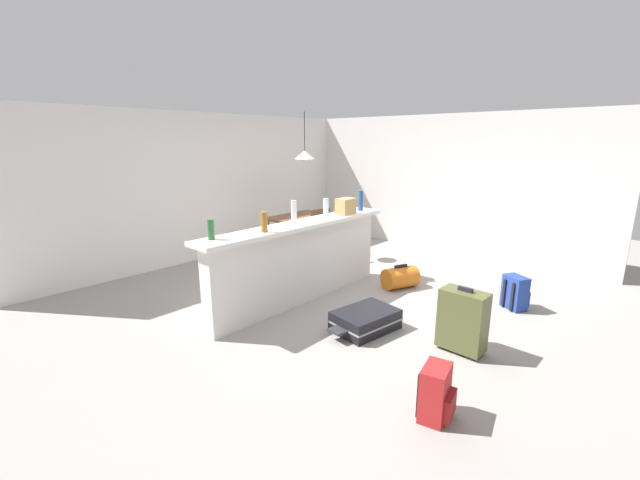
# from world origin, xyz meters

# --- Properties ---
(ground_plane) EXTENTS (13.00, 13.00, 0.05)m
(ground_plane) POSITION_xyz_m (0.00, 0.00, -0.03)
(ground_plane) COLOR gray
(wall_back) EXTENTS (6.60, 0.10, 2.50)m
(wall_back) POSITION_xyz_m (0.00, 3.05, 1.25)
(wall_back) COLOR silver
(wall_back) RESTS_ON ground_plane
(wall_right) EXTENTS (0.10, 6.00, 2.50)m
(wall_right) POSITION_xyz_m (3.05, 0.30, 1.25)
(wall_right) COLOR silver
(wall_right) RESTS_ON ground_plane
(partition_half_wall) EXTENTS (2.80, 0.20, 0.99)m
(partition_half_wall) POSITION_xyz_m (-0.52, 0.35, 0.49)
(partition_half_wall) COLOR silver
(partition_half_wall) RESTS_ON ground_plane
(bar_countertop) EXTENTS (2.96, 0.40, 0.05)m
(bar_countertop) POSITION_xyz_m (-0.52, 0.35, 1.01)
(bar_countertop) COLOR white
(bar_countertop) RESTS_ON partition_half_wall
(bottle_green) EXTENTS (0.07, 0.07, 0.21)m
(bottle_green) POSITION_xyz_m (-1.76, 0.43, 1.14)
(bottle_green) COLOR #2D6B38
(bottle_green) RESTS_ON bar_countertop
(bottle_amber) EXTENTS (0.07, 0.07, 0.23)m
(bottle_amber) POSITION_xyz_m (-1.16, 0.29, 1.15)
(bottle_amber) COLOR #9E661E
(bottle_amber) RESTS_ON bar_countertop
(bottle_white) EXTENTS (0.07, 0.07, 0.28)m
(bottle_white) POSITION_xyz_m (-0.57, 0.42, 1.18)
(bottle_white) COLOR silver
(bottle_white) RESTS_ON bar_countertop
(bottle_clear) EXTENTS (0.07, 0.07, 0.24)m
(bottle_clear) POSITION_xyz_m (0.06, 0.44, 1.16)
(bottle_clear) COLOR silver
(bottle_clear) RESTS_ON bar_countertop
(bottle_blue) EXTENTS (0.07, 0.07, 0.30)m
(bottle_blue) POSITION_xyz_m (0.71, 0.34, 1.19)
(bottle_blue) COLOR #284C89
(bottle_blue) RESTS_ON bar_countertop
(grocery_bag) EXTENTS (0.26, 0.18, 0.22)m
(grocery_bag) POSITION_xyz_m (0.34, 0.32, 1.15)
(grocery_bag) COLOR tan
(grocery_bag) RESTS_ON bar_countertop
(dining_table) EXTENTS (1.10, 0.80, 0.74)m
(dining_table) POSITION_xyz_m (0.95, 1.79, 0.65)
(dining_table) COLOR brown
(dining_table) RESTS_ON ground_plane
(dining_chair_near_partition) EXTENTS (0.47, 0.47, 0.93)m
(dining_chair_near_partition) POSITION_xyz_m (0.89, 1.21, 0.52)
(dining_chair_near_partition) COLOR #4C331E
(dining_chair_near_partition) RESTS_ON ground_plane
(pendant_lamp) EXTENTS (0.34, 0.34, 0.82)m
(pendant_lamp) POSITION_xyz_m (0.98, 1.72, 1.80)
(pendant_lamp) COLOR black
(suitcase_flat_black) EXTENTS (0.87, 0.59, 0.22)m
(suitcase_flat_black) POSITION_xyz_m (-0.64, -0.75, 0.11)
(suitcase_flat_black) COLOR black
(suitcase_flat_black) RESTS_ON ground_plane
(backpack_blue) EXTENTS (0.32, 0.33, 0.42)m
(backpack_blue) POSITION_xyz_m (1.07, -1.80, 0.20)
(backpack_blue) COLOR #233D93
(backpack_blue) RESTS_ON ground_plane
(duffel_bag_orange) EXTENTS (0.56, 0.46, 0.34)m
(duffel_bag_orange) POSITION_xyz_m (0.75, -0.36, 0.15)
(duffel_bag_orange) COLOR orange
(duffel_bag_orange) RESTS_ON ground_plane
(backpack_red) EXTENTS (0.31, 0.29, 0.42)m
(backpack_red) POSITION_xyz_m (-1.49, -2.01, 0.20)
(backpack_red) COLOR red
(backpack_red) RESTS_ON ground_plane
(suitcase_upright_olive) EXTENTS (0.25, 0.45, 0.67)m
(suitcase_upright_olive) POSITION_xyz_m (-0.39, -1.73, 0.33)
(suitcase_upright_olive) COLOR #51562D
(suitcase_upright_olive) RESTS_ON ground_plane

